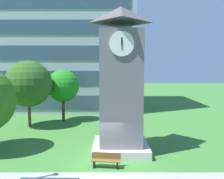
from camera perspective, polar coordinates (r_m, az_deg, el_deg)
ground_plane at (r=15.80m, az=-2.20°, el=-17.61°), size 160.00×160.00×0.00m
kerb_strip at (r=14.27m, az=-2.46°, el=-20.21°), size 120.00×1.60×0.01m
office_building at (r=39.19m, az=-9.41°, el=12.58°), size 18.55×14.64×22.40m
clock_tower at (r=17.38m, az=1.96°, el=0.27°), size 3.97×3.97×10.37m
park_bench at (r=15.51m, az=-1.57°, el=-16.23°), size 1.84×0.68×0.88m
tree_by_building at (r=27.98m, az=-11.59°, el=0.82°), size 3.66×3.66×5.88m
tree_near_tower at (r=26.01m, az=-19.16°, el=1.28°), size 4.72×4.72×6.84m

